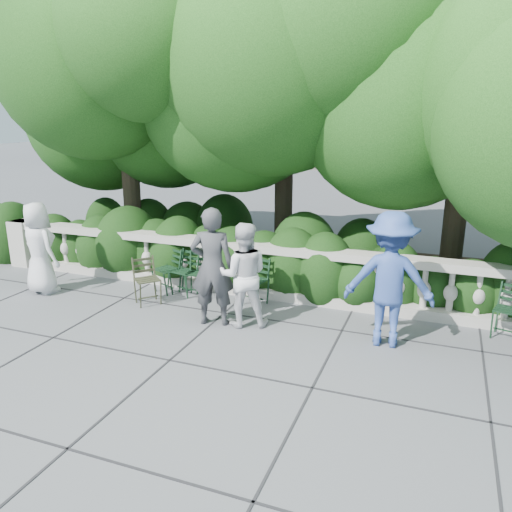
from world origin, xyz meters
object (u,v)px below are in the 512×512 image
(chair_a, at_px, (197,299))
(person_older_blue, at_px, (390,280))
(person_woman_grey, at_px, (212,267))
(chair_weathered, at_px, (151,306))
(person_businessman, at_px, (39,248))
(chair_d, at_px, (250,307))
(person_casual_man, at_px, (243,275))
(chair_c, at_px, (180,297))
(chair_f, at_px, (503,341))
(chair_b, at_px, (162,294))

(chair_a, bearing_deg, person_older_blue, -24.65)
(chair_a, bearing_deg, person_woman_grey, -63.39)
(chair_weathered, distance_m, person_businessman, 2.44)
(chair_weathered, bearing_deg, chair_a, -3.48)
(person_businessman, relative_size, person_older_blue, 0.87)
(chair_a, distance_m, chair_d, 1.04)
(chair_weathered, bearing_deg, person_casual_man, -53.53)
(person_businessman, bearing_deg, chair_d, -153.40)
(person_woman_grey, bearing_deg, chair_weathered, -25.28)
(chair_c, bearing_deg, person_older_blue, 1.75)
(chair_c, bearing_deg, person_woman_grey, -26.87)
(person_woman_grey, bearing_deg, person_casual_man, -179.32)
(chair_d, relative_size, chair_f, 1.00)
(person_woman_grey, height_order, person_casual_man, person_woman_grey)
(chair_weathered, height_order, person_casual_man, person_casual_man)
(chair_a, height_order, chair_weathered, same)
(chair_a, bearing_deg, person_casual_man, -45.62)
(chair_a, xyz_separation_m, person_businessman, (-2.88, -0.69, 0.85))
(chair_d, bearing_deg, chair_c, -170.24)
(person_businessman, bearing_deg, chair_b, -145.15)
(chair_d, relative_size, chair_weathered, 1.00)
(chair_weathered, height_order, person_older_blue, person_older_blue)
(chair_b, bearing_deg, person_casual_man, 1.85)
(chair_weathered, bearing_deg, chair_f, -42.67)
(person_older_blue, bearing_deg, chair_a, -14.34)
(person_businessman, height_order, person_casual_man, person_businessman)
(person_woman_grey, relative_size, person_older_blue, 0.96)
(chair_f, xyz_separation_m, person_casual_man, (-3.83, -0.78, 0.83))
(chair_d, height_order, chair_f, same)
(chair_a, distance_m, person_older_blue, 3.60)
(person_businessman, height_order, person_woman_grey, person_woman_grey)
(chair_c, xyz_separation_m, chair_weathered, (-0.24, -0.60, 0.00))
(person_casual_man, bearing_deg, chair_a, -52.93)
(chair_a, xyz_separation_m, person_casual_man, (1.21, -0.74, 0.83))
(chair_a, xyz_separation_m, chair_weathered, (-0.59, -0.61, 0.00))
(chair_b, relative_size, chair_d, 1.00)
(person_casual_man, bearing_deg, person_businessman, -22.23)
(chair_a, distance_m, chair_weathered, 0.85)
(chair_c, height_order, person_older_blue, person_older_blue)
(chair_a, height_order, chair_d, same)
(chair_d, bearing_deg, chair_f, 10.83)
(chair_f, xyz_separation_m, chair_weathered, (-5.63, -0.65, 0.00))
(chair_b, bearing_deg, person_businessman, -139.24)
(chair_c, relative_size, person_casual_man, 0.51)
(person_woman_grey, xyz_separation_m, person_older_blue, (2.66, 0.24, 0.04))
(chair_d, bearing_deg, person_older_blue, -4.60)
(chair_weathered, relative_size, person_casual_man, 0.51)
(person_woman_grey, bearing_deg, chair_b, -44.49)
(chair_c, xyz_separation_m, person_woman_grey, (1.10, -0.86, 0.94))
(person_businessman, xyz_separation_m, person_woman_grey, (3.62, -0.18, 0.09))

